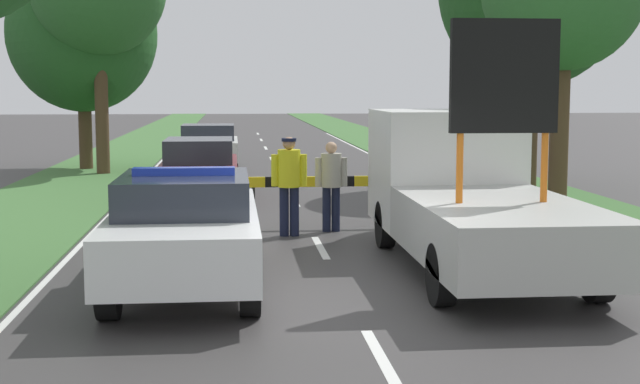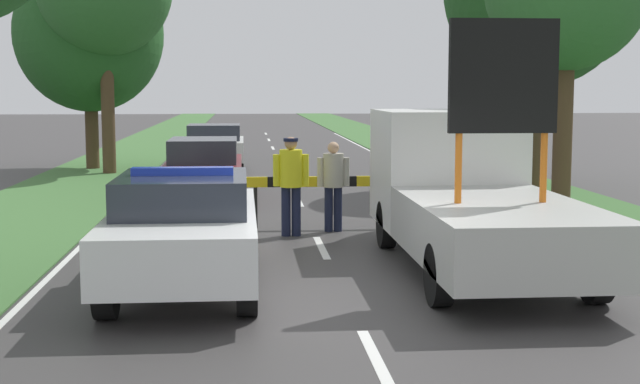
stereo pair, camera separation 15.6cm
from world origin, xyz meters
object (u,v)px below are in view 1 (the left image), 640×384
at_px(traffic_cone_centre_front, 152,222).
at_px(police_officer, 289,177).
at_px(queued_car_wagon_maroon, 200,168).
at_px(work_truck, 466,191).
at_px(road_barrier, 325,185).
at_px(roadside_tree_mid_right, 82,34).
at_px(queued_car_van_white, 209,146).
at_px(traffic_cone_near_police, 237,234).
at_px(pedestrian_civilian, 331,179).
at_px(police_car, 186,228).
at_px(utility_pole, 505,25).

bearing_deg(traffic_cone_centre_front, police_officer, -5.25).
bearing_deg(queued_car_wagon_maroon, work_truck, 117.36).
bearing_deg(road_barrier, work_truck, -60.03).
bearing_deg(roadside_tree_mid_right, police_officer, -67.26).
bearing_deg(queued_car_van_white, queued_car_wagon_maroon, 89.83).
bearing_deg(traffic_cone_near_police, roadside_tree_mid_right, 107.62).
bearing_deg(pedestrian_civilian, traffic_cone_near_police, -140.91).
bearing_deg(queued_car_van_white, traffic_cone_near_police, 93.35).
relative_size(road_barrier, pedestrian_civilian, 2.04).
bearing_deg(pedestrian_civilian, traffic_cone_centre_front, 175.48).
height_order(traffic_cone_near_police, queued_car_wagon_maroon, queued_car_wagon_maroon).
xyz_separation_m(police_car, police_officer, (1.60, 4.11, 0.24)).
xyz_separation_m(queued_car_wagon_maroon, roadside_tree_mid_right, (-3.93, 8.08, 3.57)).
height_order(police_officer, queued_car_wagon_maroon, police_officer).
xyz_separation_m(police_car, work_truck, (4.08, 1.42, 0.28)).
xyz_separation_m(police_car, traffic_cone_centre_front, (-0.83, 4.33, -0.56)).
height_order(work_truck, traffic_cone_near_police, work_truck).
height_order(police_officer, pedestrian_civilian, police_officer).
height_order(pedestrian_civilian, traffic_cone_near_police, pedestrian_civilian).
bearing_deg(queued_car_wagon_maroon, roadside_tree_mid_right, -64.07).
xyz_separation_m(police_officer, traffic_cone_centre_front, (-2.43, 0.22, -0.79)).
bearing_deg(police_officer, traffic_cone_centre_front, 9.94).
height_order(work_truck, pedestrian_civilian, work_truck).
bearing_deg(police_officer, work_truck, 147.85).
bearing_deg(police_officer, traffic_cone_near_police, 72.34).
bearing_deg(police_car, queued_car_van_white, 88.05).
relative_size(police_officer, utility_pole, 0.21).
distance_m(work_truck, police_officer, 3.65).
bearing_deg(traffic_cone_centre_front, police_car, -79.19).
height_order(work_truck, queued_car_van_white, work_truck).
distance_m(police_officer, queued_car_van_white, 12.84).
height_order(road_barrier, police_officer, police_officer).
bearing_deg(police_officer, queued_car_wagon_maroon, -57.00).
height_order(road_barrier, traffic_cone_centre_front, road_barrier).
distance_m(pedestrian_civilian, utility_pole, 10.33).
bearing_deg(utility_pole, queued_car_wagon_maroon, -160.75).
relative_size(police_car, work_truck, 0.75).
xyz_separation_m(pedestrian_civilian, queued_car_van_white, (-2.55, 12.29, -0.18)).
xyz_separation_m(traffic_cone_near_police, queued_car_van_white, (-0.83, 14.15, 0.50)).
relative_size(road_barrier, queued_car_van_white, 0.85).
height_order(pedestrian_civilian, traffic_cone_centre_front, pedestrian_civilian).
xyz_separation_m(police_car, queued_car_van_white, (-0.15, 16.82, -0.03)).
xyz_separation_m(work_truck, queued_car_wagon_maroon, (-4.25, 8.21, -0.35)).
distance_m(traffic_cone_near_police, utility_pole, 12.93).
bearing_deg(work_truck, road_barrier, -65.54).
relative_size(pedestrian_civilian, queued_car_van_white, 0.42).
relative_size(police_car, traffic_cone_near_police, 8.33).
distance_m(road_barrier, queued_car_wagon_maroon, 5.22).
relative_size(pedestrian_civilian, queued_car_wagon_maroon, 0.36).
bearing_deg(roadside_tree_mid_right, queued_car_wagon_maroon, -64.07).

